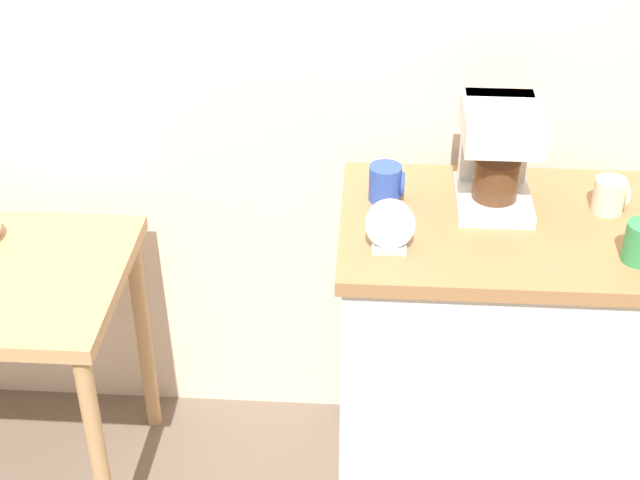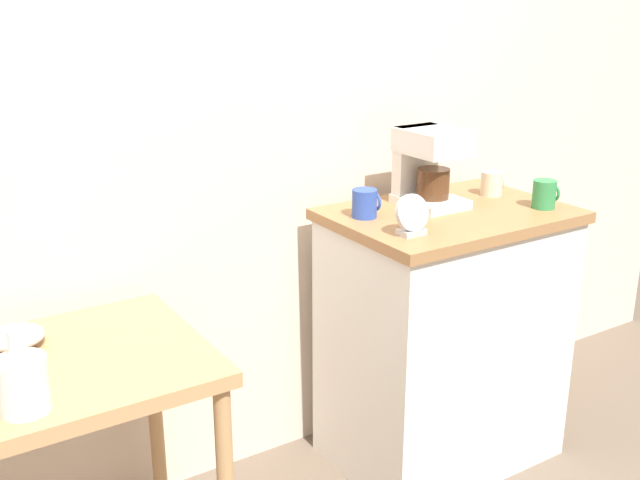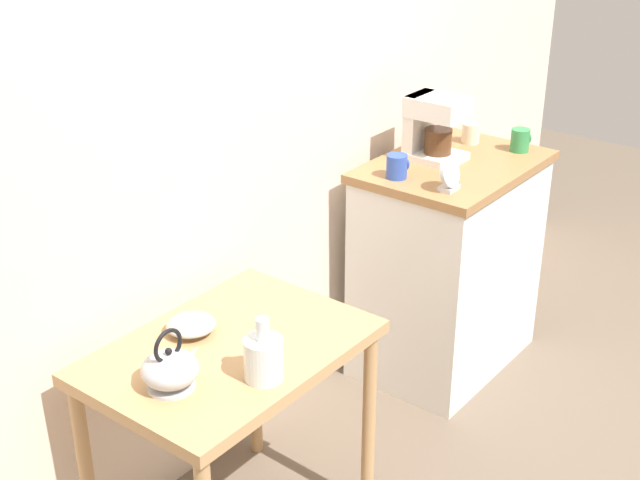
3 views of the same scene
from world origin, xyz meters
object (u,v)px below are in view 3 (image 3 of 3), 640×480
Objects in this scene: bowl_stoneware at (191,325)px; teakettle at (170,368)px; mug_tall_green at (520,140)px; glass_carafe_vase at (264,357)px; coffee_maker at (432,125)px; mug_blue at (397,166)px; mug_small_cream at (471,133)px; table_clock at (450,176)px.

teakettle is at bearing -145.90° from bowl_stoneware.
mug_tall_green is (1.65, -0.25, 0.20)m from bowl_stoneware.
glass_carafe_vase reaches higher than bowl_stoneware.
coffee_maker is at bearing 5.29° from teakettle.
mug_blue is (1.32, 0.14, 0.17)m from teakettle.
glass_carafe_vase is at bearing -170.09° from mug_small_cream.
coffee_maker reaches higher than table_clock.
glass_carafe_vase is 1.71m from mug_tall_green.
teakettle is 0.75× the size of coffee_maker.
teakettle is 2.06× the size of mug_tall_green.
table_clock reaches higher than bowl_stoneware.
bowl_stoneware is 1.10m from mug_blue.
teakettle is at bearing 177.07° from mug_tall_green.
glass_carafe_vase is 2.26× the size of mug_small_cream.
teakettle is 1.57× the size of table_clock.
coffee_maker reaches higher than glass_carafe_vase.
mug_blue is 0.73× the size of table_clock.
mug_blue reaches higher than mug_small_cream.
bowl_stoneware is 1.81× the size of mug_small_cream.
coffee_maker is at bearing 42.88° from table_clock.
mug_blue is 1.08× the size of mug_small_cream.
coffee_maker is at bearing 173.71° from mug_small_cream.
table_clock reaches higher than glass_carafe_vase.
mug_tall_green reaches higher than glass_carafe_vase.
bowl_stoneware is 1.63m from mug_small_cream.
mug_small_cream is (-0.03, 0.21, -0.00)m from mug_tall_green.
mug_tall_green reaches higher than bowl_stoneware.
mug_blue is 0.54m from mug_small_cream.
glass_carafe_vase is at bearing -177.34° from mug_tall_green.
coffee_maker is 0.40m from mug_tall_green.
mug_tall_green reaches higher than mug_small_cream.
bowl_stoneware is 1.38m from coffee_maker.
mug_tall_green is at bearing -38.55° from coffee_maker.
glass_carafe_vase reaches higher than teakettle.
table_clock is at bearing -12.69° from bowl_stoneware.
teakettle is at bearing 136.90° from glass_carafe_vase.
mug_small_cream is (1.67, 0.29, 0.15)m from glass_carafe_vase.
teakettle is 1.87m from mug_small_cream.
glass_carafe_vase is (0.19, -0.18, 0.01)m from teakettle.
mug_small_cream is 0.57m from table_clock.
bowl_stoneware is 0.59× the size of coffee_maker.
teakettle is 1.90m from mug_tall_green.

